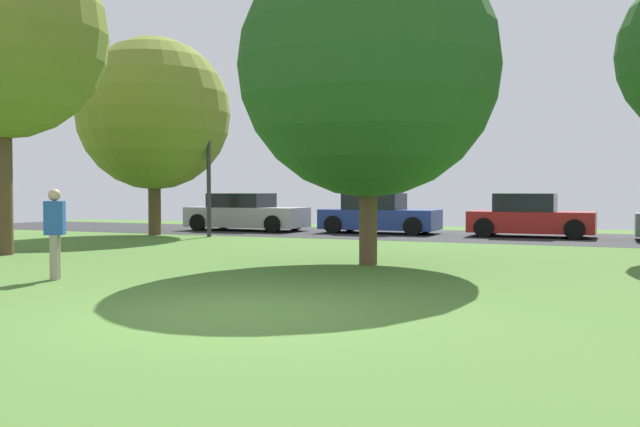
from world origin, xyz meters
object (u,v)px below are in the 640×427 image
Objects in this scene: oak_tree_left at (369,67)px; parked_car_blue at (378,215)px; person_thrower at (55,230)px; parked_car_silver at (246,213)px; street_lamp_post at (209,169)px; parked_car_red at (530,217)px; maple_tree_far at (154,114)px.

parked_car_blue is (-3.20, 10.17, -3.44)m from oak_tree_left.
parked_car_silver is at bearing -102.77° from person_thrower.
person_thrower is at bearing -73.15° from parked_car_silver.
street_lamp_post reaches higher than person_thrower.
parked_car_red is 0.89× the size of street_lamp_post.
oak_tree_left is at bearing -31.82° from maple_tree_far.
maple_tree_far reaches higher than oak_tree_left.
person_thrower is at bearing -61.06° from maple_tree_far.
person_thrower is 14.71m from parked_car_blue.
parked_car_blue is at bearing 29.71° from maple_tree_far.
maple_tree_far reaches higher than person_thrower.
parked_car_red is at bearing -142.30° from person_thrower.
parked_car_blue is at bearing -123.22° from person_thrower.
parked_car_red is (10.49, 0.49, -0.01)m from parked_car_silver.
maple_tree_far is 1.00× the size of oak_tree_left.
maple_tree_far is 5.25m from parked_car_silver.
street_lamp_post is (-3.63, 10.59, 1.40)m from person_thrower.
oak_tree_left is 1.51× the size of street_lamp_post.
person_thrower is 14.92m from parked_car_silver.
street_lamp_post is (-9.80, -4.18, 1.60)m from parked_car_red.
maple_tree_far is at bearing -150.29° from parked_car_blue.
parked_car_red is at bearing 18.30° from maple_tree_far.
oak_tree_left is (10.07, -6.25, -0.10)m from maple_tree_far.
person_thrower reaches higher than parked_car_silver.
parked_car_blue is at bearing -179.04° from parked_car_red.
parked_car_silver is (-4.32, 14.28, -0.20)m from person_thrower.
person_thrower is (5.95, -10.76, -3.34)m from maple_tree_far.
parked_car_blue is 6.32m from street_lamp_post.
parked_car_blue is (6.87, 3.92, -3.54)m from maple_tree_far.
maple_tree_far is 1.49× the size of parked_car_silver.
oak_tree_left reaches higher than parked_car_blue.
parked_car_red is (6.17, 14.76, -0.20)m from person_thrower.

